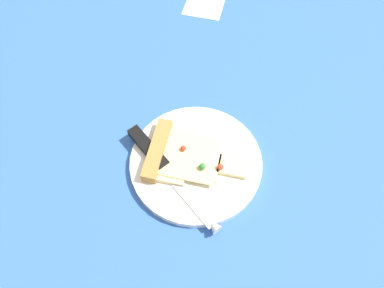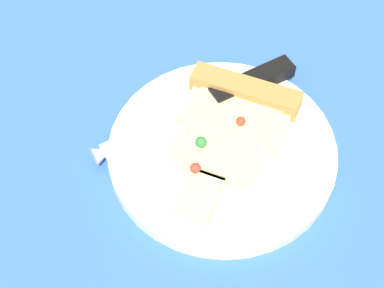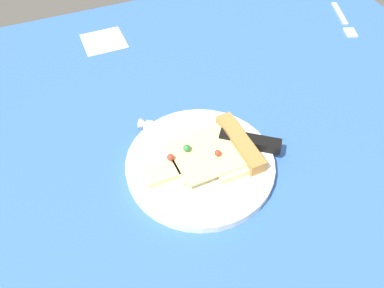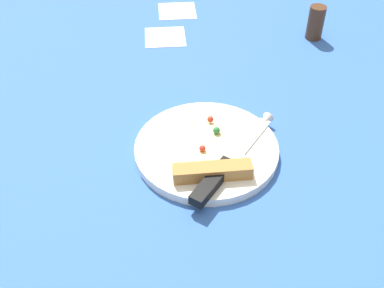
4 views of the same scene
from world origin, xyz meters
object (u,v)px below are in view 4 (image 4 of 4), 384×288
object	(u,v)px
plate	(206,149)
pepper_shaker	(316,23)
pizza_slice	(209,153)
knife	(228,164)

from	to	relation	value
plate	pepper_shaker	size ratio (longest dim) A/B	3.17
pizza_slice	pepper_shaker	size ratio (longest dim) A/B	2.36
pepper_shaker	plate	bearing A→B (deg)	142.06
pepper_shaker	pizza_slice	bearing A→B (deg)	144.06
pizza_slice	knife	xyz separation A→B (cm)	(-2.54, -2.68, -0.18)
knife	plate	bearing A→B (deg)	155.37
plate	knife	distance (cm)	5.99
plate	pepper_shaker	distance (cm)	45.50
pizza_slice	pepper_shaker	distance (cm)	47.46
plate	pepper_shaker	bearing A→B (deg)	-37.94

